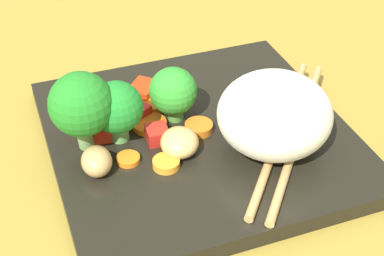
# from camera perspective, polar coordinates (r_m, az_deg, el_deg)

# --- Properties ---
(ground_plane) EXTENTS (1.10, 1.10, 0.02)m
(ground_plane) POSITION_cam_1_polar(r_m,az_deg,el_deg) (0.54, 0.65, -2.39)
(ground_plane) COLOR olive
(square_plate) EXTENTS (0.27, 0.27, 0.02)m
(square_plate) POSITION_cam_1_polar(r_m,az_deg,el_deg) (0.53, 0.66, -0.92)
(square_plate) COLOR black
(square_plate) RESTS_ON ground_plane
(rice_mound) EXTENTS (0.10, 0.10, 0.07)m
(rice_mound) POSITION_cam_1_polar(r_m,az_deg,el_deg) (0.49, 8.09, 1.32)
(rice_mound) COLOR white
(rice_mound) RESTS_ON square_plate
(broccoli_floret_0) EXTENTS (0.05, 0.05, 0.06)m
(broccoli_floret_0) POSITION_cam_1_polar(r_m,az_deg,el_deg) (0.50, -7.39, 1.91)
(broccoli_floret_0) COLOR #63A34F
(broccoli_floret_0) RESTS_ON square_plate
(broccoli_floret_1) EXTENTS (0.05, 0.05, 0.08)m
(broccoli_floret_1) POSITION_cam_1_polar(r_m,az_deg,el_deg) (0.49, -10.79, 2.22)
(broccoli_floret_1) COLOR #83B360
(broccoli_floret_1) RESTS_ON square_plate
(broccoli_floret_2) EXTENTS (0.04, 0.04, 0.05)m
(broccoli_floret_2) POSITION_cam_1_polar(r_m,az_deg,el_deg) (0.53, -1.85, 3.57)
(broccoli_floret_2) COLOR #6BB149
(broccoli_floret_2) RESTS_ON square_plate
(carrot_slice_0) EXTENTS (0.02, 0.02, 0.01)m
(carrot_slice_0) POSITION_cam_1_polar(r_m,az_deg,el_deg) (0.55, -3.84, 2.23)
(carrot_slice_0) COLOR orange
(carrot_slice_0) RESTS_ON square_plate
(carrot_slice_1) EXTENTS (0.03, 0.03, 0.01)m
(carrot_slice_1) POSITION_cam_1_polar(r_m,az_deg,el_deg) (0.53, 0.72, 0.41)
(carrot_slice_1) COLOR orange
(carrot_slice_1) RESTS_ON square_plate
(carrot_slice_2) EXTENTS (0.04, 0.04, 0.01)m
(carrot_slice_2) POSITION_cam_1_polar(r_m,az_deg,el_deg) (0.53, -4.19, 0.36)
(carrot_slice_2) COLOR orange
(carrot_slice_2) RESTS_ON square_plate
(carrot_slice_3) EXTENTS (0.03, 0.03, 0.01)m
(carrot_slice_3) POSITION_cam_1_polar(r_m,az_deg,el_deg) (0.49, -2.54, -3.48)
(carrot_slice_3) COLOR orange
(carrot_slice_3) RESTS_ON square_plate
(carrot_slice_4) EXTENTS (0.03, 0.03, 0.00)m
(carrot_slice_4) POSITION_cam_1_polar(r_m,az_deg,el_deg) (0.50, -6.26, -3.03)
(carrot_slice_4) COLOR orange
(carrot_slice_4) RESTS_ON square_plate
(pepper_chunk_0) EXTENTS (0.04, 0.04, 0.01)m
(pepper_chunk_0) POSITION_cam_1_polar(r_m,az_deg,el_deg) (0.57, -4.81, 3.61)
(pepper_chunk_0) COLOR red
(pepper_chunk_0) RESTS_ON square_plate
(pepper_chunk_1) EXTENTS (0.02, 0.02, 0.01)m
(pepper_chunk_1) POSITION_cam_1_polar(r_m,az_deg,el_deg) (0.51, -3.33, -0.82)
(pepper_chunk_1) COLOR red
(pepper_chunk_1) RESTS_ON square_plate
(pepper_chunk_2) EXTENTS (0.03, 0.03, 0.02)m
(pepper_chunk_2) POSITION_cam_1_polar(r_m,az_deg,el_deg) (0.52, -9.22, 0.37)
(pepper_chunk_2) COLOR red
(pepper_chunk_2) RESTS_ON square_plate
(pepper_chunk_3) EXTENTS (0.04, 0.04, 0.02)m
(pepper_chunk_3) POSITION_cam_1_polar(r_m,az_deg,el_deg) (0.54, -8.64, 1.73)
(pepper_chunk_3) COLOR red
(pepper_chunk_3) RESTS_ON square_plate
(pepper_chunk_4) EXTENTS (0.03, 0.03, 0.01)m
(pepper_chunk_4) POSITION_cam_1_polar(r_m,az_deg,el_deg) (0.54, -5.77, 1.50)
(pepper_chunk_4) COLOR red
(pepper_chunk_4) RESTS_ON square_plate
(chicken_piece_0) EXTENTS (0.03, 0.03, 0.02)m
(chicken_piece_0) POSITION_cam_1_polar(r_m,az_deg,el_deg) (0.48, -9.32, -3.23)
(chicken_piece_0) COLOR tan
(chicken_piece_0) RESTS_ON square_plate
(chicken_piece_1) EXTENTS (0.03, 0.03, 0.02)m
(chicken_piece_1) POSITION_cam_1_polar(r_m,az_deg,el_deg) (0.56, -8.69, 3.02)
(chicken_piece_1) COLOR tan
(chicken_piece_1) RESTS_ON square_plate
(chicken_piece_2) EXTENTS (0.04, 0.05, 0.02)m
(chicken_piece_2) POSITION_cam_1_polar(r_m,az_deg,el_deg) (0.50, -1.22, -1.42)
(chicken_piece_2) COLOR #DBAF63
(chicken_piece_2) RESTS_ON square_plate
(chopstick_pair) EXTENTS (0.17, 0.19, 0.01)m
(chopstick_pair) POSITION_cam_1_polar(r_m,az_deg,el_deg) (0.53, 9.50, -0.38)
(chopstick_pair) COLOR tan
(chopstick_pair) RESTS_ON square_plate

